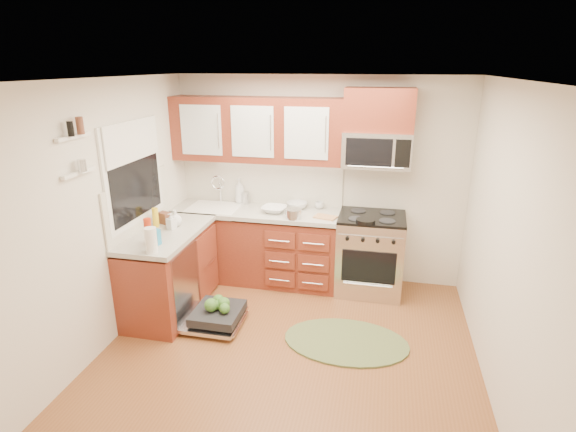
% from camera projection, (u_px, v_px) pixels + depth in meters
% --- Properties ---
extents(floor, '(3.50, 3.50, 0.00)m').
position_uv_depth(floor, '(288.00, 352.00, 4.29)').
color(floor, brown).
rests_on(floor, ground).
extents(ceiling, '(3.50, 3.50, 0.00)m').
position_uv_depth(ceiling, '(289.00, 79.00, 3.48)').
color(ceiling, white).
rests_on(ceiling, ground).
extents(wall_back, '(3.50, 0.04, 2.50)m').
position_uv_depth(wall_back, '(319.00, 181.00, 5.51)').
color(wall_back, beige).
rests_on(wall_back, ground).
extents(wall_front, '(3.50, 0.04, 2.50)m').
position_uv_depth(wall_front, '(216.00, 348.00, 2.27)').
color(wall_front, beige).
rests_on(wall_front, ground).
extents(wall_left, '(0.04, 3.50, 2.50)m').
position_uv_depth(wall_left, '(108.00, 216.00, 4.24)').
color(wall_left, beige).
rests_on(wall_left, ground).
extents(wall_right, '(0.04, 3.50, 2.50)m').
position_uv_depth(wall_right, '(505.00, 246.00, 3.54)').
color(wall_right, beige).
rests_on(wall_right, ground).
extents(base_cabinet_back, '(2.05, 0.60, 0.85)m').
position_uv_depth(base_cabinet_back, '(257.00, 247.00, 5.64)').
color(base_cabinet_back, maroon).
rests_on(base_cabinet_back, ground).
extents(base_cabinet_left, '(0.60, 1.25, 0.85)m').
position_uv_depth(base_cabinet_left, '(170.00, 274.00, 4.93)').
color(base_cabinet_left, maroon).
rests_on(base_cabinet_left, ground).
extents(countertop_back, '(2.07, 0.64, 0.05)m').
position_uv_depth(countertop_back, '(255.00, 212.00, 5.48)').
color(countertop_back, beige).
rests_on(countertop_back, base_cabinet_back).
extents(countertop_left, '(0.64, 1.27, 0.05)m').
position_uv_depth(countertop_left, '(167.00, 233.00, 4.77)').
color(countertop_left, beige).
rests_on(countertop_left, base_cabinet_left).
extents(backsplash_back, '(2.05, 0.02, 0.57)m').
position_uv_depth(backsplash_back, '(261.00, 181.00, 5.65)').
color(backsplash_back, silver).
rests_on(backsplash_back, ground).
extents(backsplash_left, '(0.02, 1.25, 0.57)m').
position_uv_depth(backsplash_left, '(139.00, 204.00, 4.73)').
color(backsplash_left, silver).
rests_on(backsplash_left, ground).
extents(upper_cabinets, '(2.05, 0.35, 0.75)m').
position_uv_depth(upper_cabinets, '(257.00, 130.00, 5.29)').
color(upper_cabinets, maroon).
rests_on(upper_cabinets, ground).
extents(cabinet_over_mw, '(0.76, 0.35, 0.47)m').
position_uv_depth(cabinet_over_mw, '(379.00, 110.00, 4.92)').
color(cabinet_over_mw, maroon).
rests_on(cabinet_over_mw, ground).
extents(range, '(0.76, 0.64, 0.95)m').
position_uv_depth(range, '(370.00, 254.00, 5.32)').
color(range, silver).
rests_on(range, ground).
extents(microwave, '(0.76, 0.38, 0.40)m').
position_uv_depth(microwave, '(377.00, 149.00, 5.04)').
color(microwave, silver).
rests_on(microwave, ground).
extents(sink, '(0.62, 0.50, 0.26)m').
position_uv_depth(sink, '(215.00, 217.00, 5.60)').
color(sink, white).
rests_on(sink, ground).
extents(dishwasher, '(0.70, 0.60, 0.20)m').
position_uv_depth(dishwasher, '(215.00, 316.00, 4.71)').
color(dishwasher, silver).
rests_on(dishwasher, ground).
extents(window, '(0.03, 1.05, 1.05)m').
position_uv_depth(window, '(134.00, 173.00, 4.60)').
color(window, white).
rests_on(window, ground).
extents(window_blind, '(0.02, 0.96, 0.40)m').
position_uv_depth(window_blind, '(132.00, 141.00, 4.49)').
color(window_blind, white).
rests_on(window_blind, ground).
extents(shelf_upper, '(0.04, 0.40, 0.03)m').
position_uv_depth(shelf_upper, '(73.00, 137.00, 3.65)').
color(shelf_upper, white).
rests_on(shelf_upper, ground).
extents(shelf_lower, '(0.04, 0.40, 0.03)m').
position_uv_depth(shelf_lower, '(79.00, 173.00, 3.75)').
color(shelf_lower, white).
rests_on(shelf_lower, ground).
extents(rug, '(1.40, 1.11, 0.02)m').
position_uv_depth(rug, '(346.00, 342.00, 4.43)').
color(rug, '#5B673B').
rests_on(rug, ground).
extents(skillet, '(0.26, 0.26, 0.04)m').
position_uv_depth(skillet, '(366.00, 221.00, 4.95)').
color(skillet, black).
rests_on(skillet, range).
extents(stock_pot, '(0.21, 0.21, 0.11)m').
position_uv_depth(stock_pot, '(293.00, 214.00, 5.14)').
color(stock_pot, silver).
rests_on(stock_pot, countertop_back).
extents(cutting_board, '(0.29, 0.23, 0.02)m').
position_uv_depth(cutting_board, '(325.00, 217.00, 5.18)').
color(cutting_board, tan).
rests_on(cutting_board, countertop_back).
extents(canister, '(0.11, 0.11, 0.16)m').
position_uv_depth(canister, '(246.00, 198.00, 5.68)').
color(canister, silver).
rests_on(canister, countertop_back).
extents(paper_towel_roll, '(0.15, 0.15, 0.24)m').
position_uv_depth(paper_towel_roll, '(151.00, 240.00, 4.20)').
color(paper_towel_roll, white).
rests_on(paper_towel_roll, countertop_left).
extents(mustard_bottle, '(0.07, 0.07, 0.21)m').
position_uv_depth(mustard_bottle, '(156.00, 217.00, 4.88)').
color(mustard_bottle, yellow).
rests_on(mustard_bottle, countertop_left).
extents(red_bottle, '(0.09, 0.09, 0.27)m').
position_uv_depth(red_bottle, '(148.00, 232.00, 4.38)').
color(red_bottle, '#BA2B0F').
rests_on(red_bottle, countertop_left).
extents(wooden_box, '(0.15, 0.13, 0.13)m').
position_uv_depth(wooden_box, '(164.00, 218.00, 4.99)').
color(wooden_box, brown).
rests_on(wooden_box, countertop_left).
extents(blue_carton, '(0.11, 0.08, 0.16)m').
position_uv_depth(blue_carton, '(155.00, 237.00, 4.40)').
color(blue_carton, teal).
rests_on(blue_carton, countertop_left).
extents(bowl_a, '(0.32, 0.32, 0.07)m').
position_uv_depth(bowl_a, '(274.00, 209.00, 5.37)').
color(bowl_a, '#999999').
rests_on(bowl_a, countertop_back).
extents(bowl_b, '(0.30, 0.30, 0.08)m').
position_uv_depth(bowl_b, '(297.00, 205.00, 5.51)').
color(bowl_b, '#999999').
rests_on(bowl_b, countertop_back).
extents(cup, '(0.11, 0.11, 0.09)m').
position_uv_depth(cup, '(319.00, 205.00, 5.50)').
color(cup, '#999999').
rests_on(cup, countertop_back).
extents(soap_bottle_a, '(0.14, 0.15, 0.32)m').
position_uv_depth(soap_bottle_a, '(240.00, 191.00, 5.70)').
color(soap_bottle_a, '#999999').
rests_on(soap_bottle_a, countertop_back).
extents(soap_bottle_b, '(0.10, 0.10, 0.18)m').
position_uv_depth(soap_bottle_b, '(171.00, 221.00, 4.81)').
color(soap_bottle_b, '#999999').
rests_on(soap_bottle_b, countertop_left).
extents(soap_bottle_c, '(0.17, 0.17, 0.18)m').
position_uv_depth(soap_bottle_c, '(175.00, 218.00, 4.89)').
color(soap_bottle_c, '#999999').
rests_on(soap_bottle_c, countertop_left).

